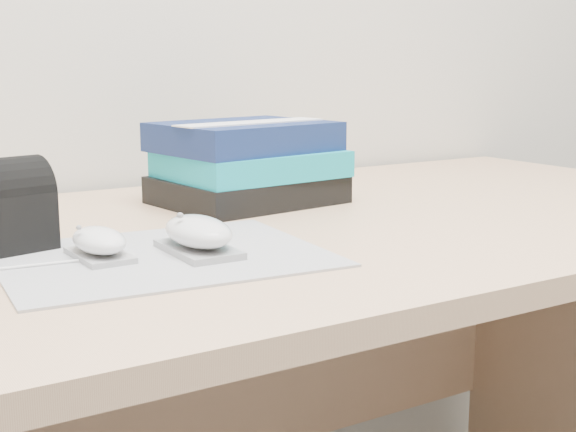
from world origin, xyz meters
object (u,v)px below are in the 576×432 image
desk (261,367)px  mouse_front (198,235)px  book_stack (247,163)px  mouse_rear (99,243)px

desk → mouse_front: (-0.18, -0.18, 0.26)m
book_stack → mouse_rear: bearing=-143.7°
mouse_rear → mouse_front: bearing=-18.9°
desk → mouse_rear: (-0.29, -0.14, 0.25)m
desk → mouse_rear: mouse_rear is taller
mouse_rear → mouse_front: (0.10, -0.04, 0.00)m
mouse_rear → book_stack: (0.32, 0.23, 0.04)m
mouse_front → book_stack: size_ratio=0.42×
desk → mouse_front: size_ratio=13.51×
book_stack → desk: bearing=-108.6°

